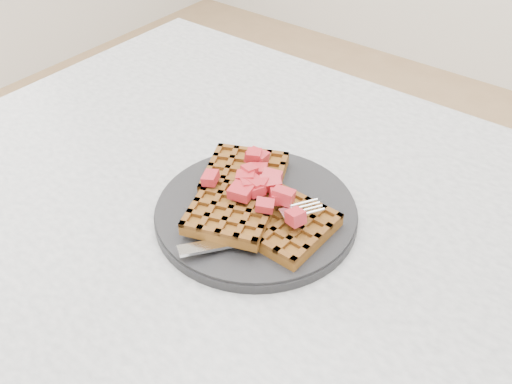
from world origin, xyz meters
TOP-DOWN VIEW (x-y plane):
  - table at (0.00, 0.00)m, footprint 1.20×0.80m
  - plate at (-0.09, 0.01)m, footprint 0.25×0.25m
  - waffles at (-0.09, 0.00)m, footprint 0.21×0.20m
  - strawberry_pile at (-0.09, 0.01)m, footprint 0.15×0.15m
  - fork at (-0.05, -0.03)m, footprint 0.11×0.17m

SIDE VIEW (x-z plane):
  - table at x=0.00m, z-range 0.26..1.01m
  - plate at x=-0.09m, z-range 0.75..0.77m
  - fork at x=-0.05m, z-range 0.77..0.78m
  - waffles at x=-0.09m, z-range 0.76..0.79m
  - strawberry_pile at x=-0.09m, z-range 0.79..0.82m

